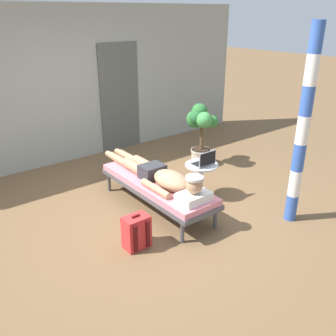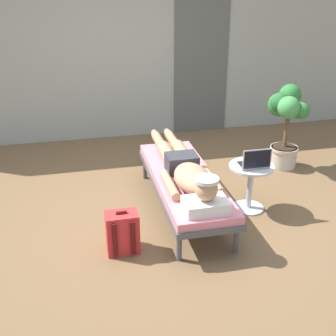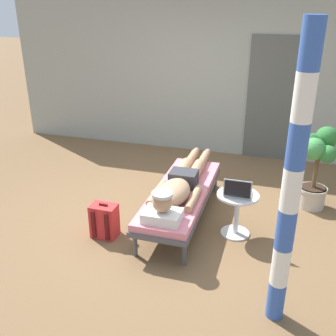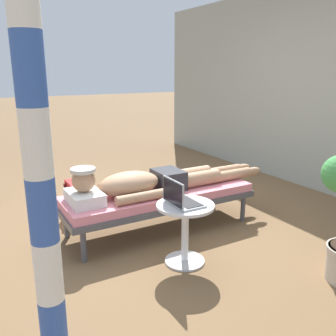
% 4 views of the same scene
% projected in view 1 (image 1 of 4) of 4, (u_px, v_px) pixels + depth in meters
% --- Properties ---
extents(ground_plane, '(40.00, 40.00, 0.00)m').
position_uv_depth(ground_plane, '(149.00, 212.00, 5.07)').
color(ground_plane, brown).
extents(house_wall_back, '(7.60, 0.20, 2.70)m').
position_uv_depth(house_wall_back, '(72.00, 85.00, 6.51)').
color(house_wall_back, '#999E93').
rests_on(house_wall_back, ground).
extents(house_door_panel, '(0.84, 0.03, 2.04)m').
position_uv_depth(house_door_panel, '(120.00, 98.00, 7.07)').
color(house_door_panel, '#545651').
rests_on(house_door_panel, ground).
extents(lounge_chair, '(0.65, 1.95, 0.42)m').
position_uv_depth(lounge_chair, '(157.00, 185.00, 5.06)').
color(lounge_chair, '#4C4C51').
rests_on(lounge_chair, ground).
extents(person_reclining, '(0.53, 2.17, 0.33)m').
position_uv_depth(person_reclining, '(161.00, 176.00, 4.93)').
color(person_reclining, white).
rests_on(person_reclining, lounge_chair).
extents(side_table, '(0.48, 0.48, 0.52)m').
position_uv_depth(side_table, '(201.00, 175.00, 5.36)').
color(side_table, silver).
rests_on(side_table, ground).
extents(laptop, '(0.31, 0.24, 0.23)m').
position_uv_depth(laptop, '(204.00, 162.00, 5.23)').
color(laptop, '#A5A8AD').
rests_on(laptop, side_table).
extents(backpack, '(0.30, 0.26, 0.42)m').
position_uv_depth(backpack, '(136.00, 232.00, 4.25)').
color(backpack, red).
rests_on(backpack, ground).
extents(potted_plant, '(0.47, 0.58, 1.07)m').
position_uv_depth(potted_plant, '(201.00, 128.00, 6.42)').
color(potted_plant, '#BFB29E').
rests_on(potted_plant, ground).
extents(porch_post, '(0.15, 0.15, 2.47)m').
position_uv_depth(porch_post, '(303.00, 130.00, 4.42)').
color(porch_post, '#3359B2').
rests_on(porch_post, ground).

